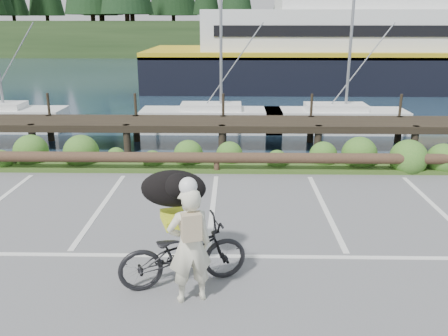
{
  "coord_description": "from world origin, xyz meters",
  "views": [
    {
      "loc": [
        0.47,
        -8.26,
        4.17
      ],
      "look_at": [
        0.27,
        1.55,
        1.1
      ],
      "focal_mm": 38.0,
      "sensor_mm": 36.0,
      "label": 1
    }
  ],
  "objects": [
    {
      "name": "harbor_backdrop",
      "position": [
        0.39,
        78.47,
        -0.0
      ],
      "size": [
        170.0,
        160.0,
        30.0
      ],
      "color": "#18293A",
      "rests_on": "ground"
    },
    {
      "name": "cyclist",
      "position": [
        -0.18,
        -1.81,
        0.93
      ],
      "size": [
        0.78,
        0.63,
        1.86
      ],
      "primitive_type": "imported",
      "rotation": [
        0.0,
        0.0,
        3.46
      ],
      "color": "beige",
      "rests_on": "ground"
    },
    {
      "name": "dog",
      "position": [
        -0.55,
        -0.7,
        1.43
      ],
      "size": [
        0.86,
        1.23,
        0.64
      ],
      "primitive_type": "ellipsoid",
      "rotation": [
        0.0,
        0.0,
        1.89
      ],
      "color": "black",
      "rests_on": "bicycle"
    },
    {
      "name": "vegetation_strip",
      "position": [
        0.0,
        5.3,
        0.05
      ],
      "size": [
        34.0,
        1.6,
        0.1
      ],
      "primitive_type": "cube",
      "color": "#3D5B21",
      "rests_on": "ground"
    },
    {
      "name": "bicycle",
      "position": [
        -0.33,
        -1.34,
        0.56
      ],
      "size": [
        2.24,
        1.36,
        1.11
      ],
      "primitive_type": "imported",
      "rotation": [
        0.0,
        0.0,
        1.89
      ],
      "color": "black",
      "rests_on": "ground"
    },
    {
      "name": "log_rail",
      "position": [
        0.0,
        4.6,
        0.0
      ],
      "size": [
        32.0,
        0.3,
        0.6
      ],
      "primitive_type": null,
      "color": "#443021",
      "rests_on": "ground"
    },
    {
      "name": "ground",
      "position": [
        0.0,
        0.0,
        0.0
      ],
      "size": [
        72.0,
        72.0,
        0.0
      ],
      "primitive_type": "plane",
      "color": "#5A5A5D"
    }
  ]
}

